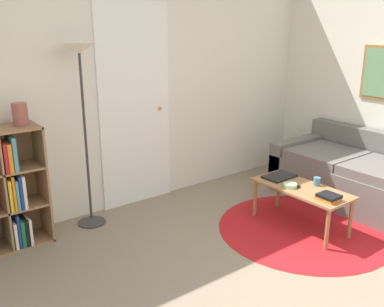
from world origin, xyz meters
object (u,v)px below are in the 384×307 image
bowl (290,185)px  cup (317,181)px  couch (359,177)px  floor_lamp (81,74)px  laptop (279,176)px  coffee_table (301,192)px  vase_on_shelf (20,114)px

bowl → cup: cup is taller
couch → bowl: (-1.12, 0.03, 0.16)m
cup → couch: bearing=5.8°
floor_lamp → laptop: 2.13m
couch → cup: size_ratio=21.52×
cup → bowl: bearing=152.9°
couch → coffee_table: bearing=-178.0°
vase_on_shelf → couch: bearing=-21.9°
couch → coffee_table: 1.04m
floor_lamp → vase_on_shelf: 0.62m
bowl → coffee_table: bearing=-36.6°
cup → vase_on_shelf: 2.72m
coffee_table → cup: cup is taller
floor_lamp → vase_on_shelf: (-0.55, 0.02, -0.29)m
coffee_table → cup: bearing=-20.4°
bowl → cup: bearing=-27.1°
coffee_table → vase_on_shelf: (-2.11, 1.30, 0.79)m
laptop → bowl: size_ratio=2.51×
couch → laptop: size_ratio=5.31×
bowl → cup: (0.24, -0.12, 0.02)m
floor_lamp → coffee_table: size_ratio=1.83×
coffee_table → bowl: size_ratio=7.32×
floor_lamp → coffee_table: floor_lamp is taller
coffee_table → laptop: (0.03, 0.31, 0.06)m
bowl → floor_lamp: bearing=140.6°
couch → laptop: couch is taller
cup → laptop: bearing=107.6°
bowl → vase_on_shelf: vase_on_shelf is taller
coffee_table → vase_on_shelf: size_ratio=4.88×
floor_lamp → cup: size_ratio=21.68×
floor_lamp → coffee_table: 2.29m
laptop → vase_on_shelf: (-2.14, 0.99, 0.74)m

